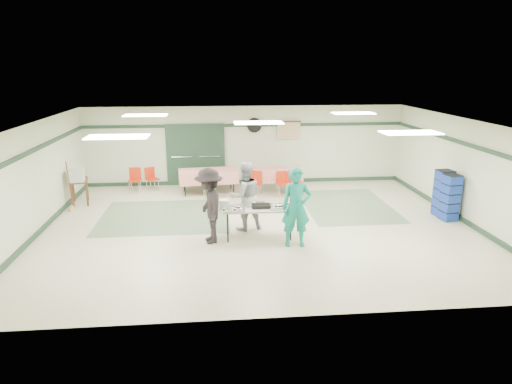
{
  "coord_description": "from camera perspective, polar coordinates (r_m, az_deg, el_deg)",
  "views": [
    {
      "loc": [
        -1.12,
        -11.17,
        4.05
      ],
      "look_at": [
        -0.09,
        -0.3,
        1.0
      ],
      "focal_mm": 32.0,
      "sensor_mm": 36.0,
      "label": 1
    }
  ],
  "objects": [
    {
      "name": "floor",
      "position": [
        11.93,
        0.29,
        -4.22
      ],
      "size": [
        11.0,
        11.0,
        0.0
      ],
      "primitive_type": "plane",
      "color": "beige",
      "rests_on": "ground"
    },
    {
      "name": "ceiling",
      "position": [
        11.3,
        0.31,
        8.76
      ],
      "size": [
        11.0,
        11.0,
        0.0
      ],
      "primitive_type": "plane",
      "rotation": [
        3.14,
        0.0,
        0.0
      ],
      "color": "white",
      "rests_on": "wall_back"
    },
    {
      "name": "wall_back",
      "position": [
        15.94,
        -1.31,
        5.86
      ],
      "size": [
        11.0,
        0.0,
        11.0
      ],
      "primitive_type": "plane",
      "rotation": [
        1.57,
        0.0,
        0.0
      ],
      "color": "beige",
      "rests_on": "floor"
    },
    {
      "name": "wall_front",
      "position": [
        7.28,
        3.85,
        -6.19
      ],
      "size": [
        11.0,
        0.0,
        11.0
      ],
      "primitive_type": "plane",
      "rotation": [
        -1.57,
        0.0,
        0.0
      ],
      "color": "beige",
      "rests_on": "floor"
    },
    {
      "name": "wall_left",
      "position": [
        12.3,
        -26.13,
        1.31
      ],
      "size": [
        0.0,
        9.0,
        9.0
      ],
      "primitive_type": "plane",
      "rotation": [
        1.57,
        0.0,
        1.57
      ],
      "color": "beige",
      "rests_on": "floor"
    },
    {
      "name": "wall_right",
      "position": [
        13.26,
        24.7,
        2.43
      ],
      "size": [
        0.0,
        9.0,
        9.0
      ],
      "primitive_type": "plane",
      "rotation": [
        1.57,
        0.0,
        -1.57
      ],
      "color": "beige",
      "rests_on": "floor"
    },
    {
      "name": "trim_back",
      "position": [
        15.8,
        -1.32,
        8.35
      ],
      "size": [
        11.0,
        0.06,
        0.1
      ],
      "primitive_type": "cube",
      "color": "#1F3A28",
      "rests_on": "wall_back"
    },
    {
      "name": "baseboard_back",
      "position": [
        16.18,
        -1.28,
        1.34
      ],
      "size": [
        11.0,
        0.06,
        0.12
      ],
      "primitive_type": "cube",
      "color": "#1F3A28",
      "rests_on": "floor"
    },
    {
      "name": "trim_left",
      "position": [
        12.15,
        -26.39,
        4.52
      ],
      "size": [
        0.06,
        9.0,
        0.1
      ],
      "primitive_type": "cube",
      "rotation": [
        0.0,
        0.0,
        1.57
      ],
      "color": "#1F3A28",
      "rests_on": "wall_back"
    },
    {
      "name": "baseboard_left",
      "position": [
        12.63,
        -25.31,
        -4.36
      ],
      "size": [
        0.06,
        9.0,
        0.12
      ],
      "primitive_type": "cube",
      "rotation": [
        0.0,
        0.0,
        1.57
      ],
      "color": "#1F3A28",
      "rests_on": "floor"
    },
    {
      "name": "trim_right",
      "position": [
        13.12,
        24.93,
        5.4
      ],
      "size": [
        0.06,
        9.0,
        0.1
      ],
      "primitive_type": "cube",
      "rotation": [
        0.0,
        0.0,
        1.57
      ],
      "color": "#1F3A28",
      "rests_on": "wall_back"
    },
    {
      "name": "baseboard_right",
      "position": [
        13.57,
        23.98,
        -2.88
      ],
      "size": [
        0.06,
        9.0,
        0.12
      ],
      "primitive_type": "cube",
      "rotation": [
        0.0,
        0.0,
        1.57
      ],
      "color": "#1F3A28",
      "rests_on": "floor"
    },
    {
      "name": "green_patch_a",
      "position": [
        12.9,
        -11.29,
        -2.98
      ],
      "size": [
        3.5,
        3.0,
        0.01
      ],
      "primitive_type": "cube",
      "color": "slate",
      "rests_on": "floor"
    },
    {
      "name": "green_patch_b",
      "position": [
        13.86,
        11.26,
        -1.66
      ],
      "size": [
        2.5,
        3.5,
        0.01
      ],
      "primitive_type": "cube",
      "color": "slate",
      "rests_on": "floor"
    },
    {
      "name": "double_door_left",
      "position": [
        15.93,
        -9.23,
        4.56
      ],
      "size": [
        0.9,
        0.06,
        2.1
      ],
      "primitive_type": "cube",
      "color": "gray",
      "rests_on": "floor"
    },
    {
      "name": "double_door_right",
      "position": [
        15.89,
        -5.81,
        4.66
      ],
      "size": [
        0.9,
        0.06,
        2.1
      ],
      "primitive_type": "cube",
      "color": "gray",
      "rests_on": "floor"
    },
    {
      "name": "door_frame",
      "position": [
        15.89,
        -7.54,
        4.6
      ],
      "size": [
        2.0,
        0.03,
        2.15
      ],
      "primitive_type": "cube",
      "color": "#1F3A28",
      "rests_on": "floor"
    },
    {
      "name": "wall_fan",
      "position": [
        15.8,
        -0.22,
        8.35
      ],
      "size": [
        0.5,
        0.1,
        0.5
      ],
      "primitive_type": "cylinder",
      "rotation": [
        1.57,
        0.0,
        0.0
      ],
      "color": "black",
      "rests_on": "wall_back"
    },
    {
      "name": "scroll_banner",
      "position": [
        15.98,
        4.11,
        7.67
      ],
      "size": [
        0.8,
        0.02,
        0.6
      ],
      "primitive_type": "cube",
      "color": "#D6C086",
      "rests_on": "wall_back"
    },
    {
      "name": "serving_table",
      "position": [
        10.92,
        0.31,
        -2.18
      ],
      "size": [
        1.73,
        0.72,
        0.76
      ],
      "rotation": [
        0.0,
        0.0,
        -0.01
      ],
      "color": "#A2A29D",
      "rests_on": "floor"
    },
    {
      "name": "sheet_tray_right",
      "position": [
        10.93,
        3.19,
        -1.86
      ],
      "size": [
        0.6,
        0.46,
        0.02
      ],
      "primitive_type": "cube",
      "rotation": [
        0.0,
        0.0,
        -0.01
      ],
      "color": "silver",
      "rests_on": "serving_table"
    },
    {
      "name": "sheet_tray_mid",
      "position": [
        11.05,
        -0.17,
        -1.63
      ],
      "size": [
        0.53,
        0.41,
        0.02
      ],
      "primitive_type": "cube",
      "rotation": [
        0.0,
        0.0,
        -0.01
      ],
      "color": "silver",
      "rests_on": "serving_table"
    },
    {
      "name": "sheet_tray_left",
      "position": [
        10.77,
        -2.98,
        -2.13
      ],
      "size": [
        0.6,
        0.46,
        0.02
      ],
      "primitive_type": "cube",
      "rotation": [
        0.0,
        0.0,
        -0.01
      ],
      "color": "silver",
      "rests_on": "serving_table"
    },
    {
      "name": "baking_pan",
      "position": [
        10.89,
        0.63,
        -1.75
      ],
      "size": [
        0.44,
        0.28,
        0.08
      ],
      "primitive_type": "cube",
      "rotation": [
        0.0,
        0.0,
        -0.01
      ],
      "color": "black",
      "rests_on": "serving_table"
    },
    {
      "name": "foam_box_stack",
      "position": [
        10.86,
        -3.99,
        -1.5
      ],
      "size": [
        0.22,
        0.2,
        0.2
      ],
      "primitive_type": "cube",
      "rotation": [
        0.0,
        0.0,
        -0.01
      ],
      "color": "white",
      "rests_on": "serving_table"
    },
    {
      "name": "volunteer_teal",
      "position": [
        10.41,
        5.05,
        -1.94
      ],
      "size": [
        0.69,
        0.47,
        1.84
      ],
      "primitive_type": "imported",
      "rotation": [
        0.0,
        0.0,
        -0.04
      ],
      "color": "#138677",
      "rests_on": "floor"
    },
    {
      "name": "volunteer_grey",
      "position": [
        11.43,
        -1.38,
        -0.52
      ],
      "size": [
        1.01,
        0.89,
        1.75
      ],
      "primitive_type": "imported",
      "rotation": [
        0.0,
        0.0,
        3.45
      ],
      "color": "#98999D",
      "rests_on": "floor"
    },
    {
      "name": "volunteer_dark",
      "position": [
        10.64,
        -5.86,
        -1.74
      ],
      "size": [
        0.84,
        1.24,
        1.78
      ],
      "primitive_type": "imported",
      "rotation": [
        0.0,
        0.0,
        -1.4
      ],
      "color": "black",
      "rests_on": "floor"
    },
    {
      "name": "dining_table_a",
      "position": [
        15.05,
        2.43,
        2.24
      ],
      "size": [
        1.73,
        0.78,
        0.77
      ],
      "rotation": [
        0.0,
        0.0,
        0.01
      ],
      "color": "red",
      "rests_on": "floor"
    },
    {
      "name": "dining_table_b",
      "position": [
        14.92,
        -5.98,
        2.04
      ],
      "size": [
        1.95,
        1.02,
        0.77
      ],
      "rotation": [
        0.0,
        0.0,
        0.1
      ],
      "color": "red",
      "rests_on": "floor"
    },
    {
      "name": "chair_a",
      "position": [
        14.54,
        3.29,
        1.38
      ],
      "size": [
        0.39,
        0.4,
        0.79
      ],
      "rotation": [
        0.0,
        0.0,
        0.08
      ],
      "color": "red",
      "rests_on": "floor"
    },
    {
      "name": "chair_b",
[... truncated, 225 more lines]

